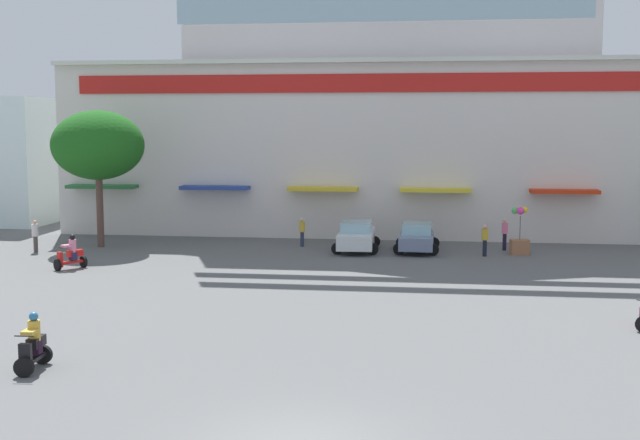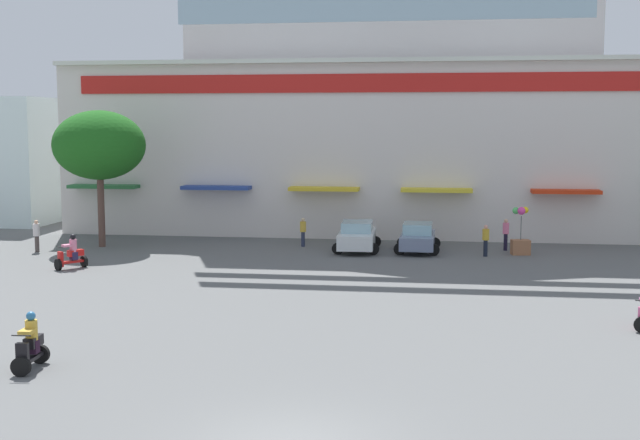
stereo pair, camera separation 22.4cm
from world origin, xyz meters
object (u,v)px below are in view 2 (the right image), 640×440
object	(u,v)px
pedestrian_1	(506,232)
pedestrian_2	(37,234)
scooter_rider_3	(71,255)
balloon_vendor_cart	(521,235)
pedestrian_0	(486,239)
parked_car_0	(357,236)
pedestrian_4	(303,230)
plaza_tree_0	(99,145)
scooter_rider_6	(30,346)
parked_car_1	(418,237)

from	to	relation	value
pedestrian_1	pedestrian_2	size ratio (longest dim) A/B	1.00
scooter_rider_3	balloon_vendor_cart	size ratio (longest dim) A/B	0.65
pedestrian_0	pedestrian_2	bearing A→B (deg)	-175.65
parked_car_0	pedestrian_4	xyz separation A→B (m)	(-3.01, 1.10, 0.11)
parked_car_0	scooter_rider_3	distance (m)	14.17
plaza_tree_0	pedestrian_2	distance (m)	5.60
scooter_rider_3	pedestrian_1	bearing A→B (deg)	22.41
plaza_tree_0	scooter_rider_6	distance (m)	22.85
scooter_rider_6	pedestrian_0	world-z (taller)	pedestrian_0
parked_car_1	scooter_rider_3	distance (m)	16.98
pedestrian_2	balloon_vendor_cart	xyz separation A→B (m)	(24.42, 2.52, 0.04)
parked_car_0	plaza_tree_0	bearing A→B (deg)	-178.16
pedestrian_2	parked_car_1	bearing A→B (deg)	8.07
parked_car_0	parked_car_1	distance (m)	3.10
parked_car_0	scooter_rider_6	distance (m)	22.69
pedestrian_0	scooter_rider_6	bearing A→B (deg)	-122.29
parked_car_1	scooter_rider_6	xyz separation A→B (m)	(-9.78, -21.79, -0.10)
pedestrian_0	balloon_vendor_cart	size ratio (longest dim) A/B	0.65
parked_car_0	pedestrian_4	world-z (taller)	pedestrian_4
pedestrian_1	pedestrian_2	xyz separation A→B (m)	(-23.80, -3.81, -0.01)
pedestrian_2	pedestrian_4	xyz separation A→B (m)	(13.20, 3.73, -0.06)
pedestrian_0	pedestrian_4	distance (m)	9.68
plaza_tree_0	parked_car_0	world-z (taller)	plaza_tree_0
parked_car_0	balloon_vendor_cart	size ratio (longest dim) A/B	1.75
scooter_rider_6	pedestrian_4	bearing A→B (deg)	80.86
scooter_rider_3	pedestrian_2	world-z (taller)	pedestrian_2
plaza_tree_0	pedestrian_1	bearing A→B (deg)	4.36
pedestrian_1	balloon_vendor_cart	world-z (taller)	balloon_vendor_cart
pedestrian_1	balloon_vendor_cart	bearing A→B (deg)	-64.39
plaza_tree_0	scooter_rider_6	bearing A→B (deg)	-71.87
scooter_rider_3	pedestrian_0	bearing A→B (deg)	18.07
parked_car_0	pedestrian_2	size ratio (longest dim) A/B	2.58
pedestrian_0	plaza_tree_0	bearing A→B (deg)	178.66
scooter_rider_3	scooter_rider_6	bearing A→B (deg)	-68.99
plaza_tree_0	parked_car_0	distance (m)	14.40
balloon_vendor_cart	parked_car_1	bearing A→B (deg)	177.55
parked_car_1	pedestrian_2	bearing A→B (deg)	-171.93
scooter_rider_3	balloon_vendor_cart	world-z (taller)	balloon_vendor_cart
plaza_tree_0	scooter_rider_3	bearing A→B (deg)	-78.59
parked_car_0	scooter_rider_3	xyz separation A→B (m)	(-12.30, -7.03, -0.13)
parked_car_1	scooter_rider_3	bearing A→B (deg)	-155.15
scooter_rider_3	balloon_vendor_cart	xyz separation A→B (m)	(20.52, 6.92, 0.33)
scooter_rider_6	pedestrian_0	bearing A→B (deg)	57.71
pedestrian_1	balloon_vendor_cart	distance (m)	1.43
parked_car_1	balloon_vendor_cart	size ratio (longest dim) A/B	1.58
pedestrian_4	balloon_vendor_cart	bearing A→B (deg)	-6.16
parked_car_0	pedestrian_4	size ratio (longest dim) A/B	2.75
parked_car_1	pedestrian_4	world-z (taller)	pedestrian_4
plaza_tree_0	pedestrian_1	world-z (taller)	plaza_tree_0
pedestrian_2	pedestrian_1	bearing A→B (deg)	9.10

